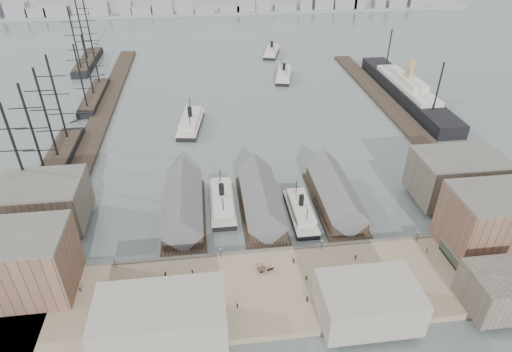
{
  "coord_description": "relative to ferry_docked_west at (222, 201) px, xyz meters",
  "views": [
    {
      "loc": [
        -16.43,
        -99.72,
        89.89
      ],
      "look_at": [
        0.0,
        30.0,
        6.0
      ],
      "focal_mm": 30.0,
      "sensor_mm": 36.0,
      "label": 1
    }
  ],
  "objects": [
    {
      "name": "pedestrian_5",
      "position": [
        20.81,
        -39.74,
        0.61
      ],
      "size": [
        0.79,
        0.68,
        1.83
      ],
      "primitive_type": "imported",
      "rotation": [
        0.0,
        0.0,
        2.81
      ],
      "color": "black",
      "rests_on": "quay"
    },
    {
      "name": "lamp_post_far_e",
      "position": [
        58.0,
        -28.22,
        2.41
      ],
      "size": [
        0.44,
        0.44,
        3.92
      ],
      "color": "black",
      "rests_on": "quay"
    },
    {
      "name": "pedestrian_11",
      "position": [
        19.45,
        -46.85,
        0.59
      ],
      "size": [
        0.98,
        0.74,
        1.79
      ],
      "primitive_type": "imported",
      "rotation": [
        0.0,
        0.0,
        3.36
      ],
      "color": "black",
      "rests_on": "quay"
    },
    {
      "name": "warehouse_west_front",
      "position": [
        -57.0,
        -33.22,
        8.69
      ],
      "size": [
        32.0,
        18.0,
        18.0
      ],
      "primitive_type": "cube",
      "color": "brown",
      "rests_on": "west_land"
    },
    {
      "name": "warehouse_east_front",
      "position": [
        79.0,
        -33.22,
        9.19
      ],
      "size": [
        30.0,
        18.0,
        19.0
      ],
      "primitive_type": "cube",
      "color": "brown",
      "rests_on": "east_land"
    },
    {
      "name": "ferry_open_near",
      "position": [
        -10.97,
        64.62,
        0.26
      ],
      "size": [
        13.75,
        31.67,
        10.94
      ],
      "rotation": [
        0.0,
        0.0,
        -0.15
      ],
      "color": "black",
      "rests_on": "ground"
    },
    {
      "name": "pedestrian_0",
      "position": [
        -40.12,
        -36.08,
        0.5
      ],
      "size": [
        0.62,
        0.47,
        1.62
      ],
      "primitive_type": "imported",
      "rotation": [
        0.0,
        0.0,
        3.22
      ],
      "color": "black",
      "rests_on": "quay"
    },
    {
      "name": "pedestrian_6",
      "position": [
        36.81,
        -33.61,
        0.6
      ],
      "size": [
        0.73,
        0.91,
        1.81
      ],
      "primitive_type": "imported",
      "rotation": [
        0.0,
        0.0,
        4.76
      ],
      "color": "black",
      "rests_on": "quay"
    },
    {
      "name": "pedestrian_9",
      "position": [
        73.0,
        -39.59,
        0.58
      ],
      "size": [
        1.03,
        0.92,
        1.77
      ],
      "primitive_type": "imported",
      "rotation": [
        0.0,
        0.0,
        5.76
      ],
      "color": "black",
      "rests_on": "quay"
    },
    {
      "name": "east_wharf",
      "position": [
        91.0,
        68.78,
        -1.51
      ],
      "size": [
        10.0,
        180.0,
        1.6
      ],
      "primitive_type": "cube",
      "color": "#2D231C",
      "rests_on": "ground"
    },
    {
      "name": "lamp_post_near_w",
      "position": [
        -2.0,
        -28.22,
        2.41
      ],
      "size": [
        0.44,
        0.44,
        3.92
      ],
      "color": "black",
      "rests_on": "quay"
    },
    {
      "name": "ferry_open_far",
      "position": [
        44.78,
        172.84,
        0.0
      ],
      "size": [
        15.96,
        28.79,
        9.85
      ],
      "rotation": [
        0.0,
        0.0,
        -0.3
      ],
      "color": "black",
      "rests_on": "ground"
    },
    {
      "name": "sailing_ship_mid",
      "position": [
        -62.37,
        104.13,
        0.18
      ],
      "size": [
        8.46,
        48.9,
        34.79
      ],
      "color": "black",
      "rests_on": "ground"
    },
    {
      "name": "sailing_ship_far",
      "position": [
        -77.81,
        165.86,
        0.6
      ],
      "size": [
        9.79,
        54.37,
        40.23
      ],
      "color": "black",
      "rests_on": "ground"
    },
    {
      "name": "warehouse_west_back",
      "position": [
        -57.0,
        -3.22,
        6.69
      ],
      "size": [
        26.0,
        20.0,
        14.0
      ],
      "primitive_type": "cube",
      "color": "#60564C",
      "rests_on": "west_land"
    },
    {
      "name": "warehouse_east_back",
      "position": [
        81.0,
        -6.22,
        7.19
      ],
      "size": [
        28.0,
        20.0,
        15.0
      ],
      "primitive_type": "cube",
      "color": "#60564C",
      "rests_on": "east_land"
    },
    {
      "name": "pedestrian_4",
      "position": [
        18.76,
        -32.53,
        0.54
      ],
      "size": [
        0.89,
        0.99,
        1.69
      ],
      "primitive_type": "imported",
      "rotation": [
        0.0,
        0.0,
        2.11
      ],
      "color": "black",
      "rests_on": "quay"
    },
    {
      "name": "pedestrian_8",
      "position": [
        58.91,
        -33.28,
        0.5
      ],
      "size": [
        0.77,
        1.02,
        1.61
      ],
      "primitive_type": "imported",
      "rotation": [
        0.0,
        0.0,
        4.25
      ],
      "color": "black",
      "rests_on": "quay"
    },
    {
      "name": "ferry_docked_west",
      "position": [
        0.0,
        0.0,
        0.0
      ],
      "size": [
        8.27,
        27.56,
        9.84
      ],
      "color": "black",
      "rests_on": "ground"
    },
    {
      "name": "street_bldg_west",
      "position": [
        -17.0,
        -53.22,
        5.69
      ],
      "size": [
        30.0,
        16.0,
        12.0
      ],
      "primitive_type": "cube",
      "color": "gray",
      "rests_on": "quay"
    },
    {
      "name": "far_shore",
      "position": [
        10.93,
        312.92,
        1.6
      ],
      "size": [
        500.0,
        40.0,
        15.72
      ],
      "color": "gray",
      "rests_on": "ground"
    },
    {
      "name": "horse_cart_left",
      "position": [
        -29.63,
        -37.3,
        0.46
      ],
      "size": [
        4.73,
        2.94,
        1.45
      ],
      "rotation": [
        0.0,
        0.0,
        1.19
      ],
      "color": "black",
      "rests_on": "quay"
    },
    {
      "name": "ferry_shed_center",
      "position": [
        13.0,
        -4.34,
        2.33
      ],
      "size": [
        14.0,
        42.0,
        12.6
      ],
      "color": "#2D231C",
      "rests_on": "ground"
    },
    {
      "name": "lamp_post_near_e",
      "position": [
        28.0,
        -28.22,
        2.41
      ],
      "size": [
        0.44,
        0.44,
        3.92
      ],
      "color": "black",
      "rests_on": "quay"
    },
    {
      "name": "ferry_shed_west",
      "position": [
        -13.0,
        -4.34,
        2.33
      ],
      "size": [
        14.0,
        42.0,
        12.6
      ],
      "color": "#2D231C",
      "rests_on": "ground"
    },
    {
      "name": "ferry_docked_east",
      "position": [
        26.0,
        -8.8,
        -0.18
      ],
      "size": [
        7.62,
        25.4,
        9.07
      ],
      "color": "black",
      "rests_on": "ground"
    },
    {
      "name": "tram",
      "position": [
        64.75,
        -36.93,
        1.66
      ],
      "size": [
        3.09,
        10.87,
        3.84
      ],
      "rotation": [
        0.0,
        0.0,
        0.03
      ],
      "color": "black",
      "rests_on": "quay"
    },
    {
      "name": "street_bldg_east",
      "position": [
        68.0,
        -54.22,
        5.19
      ],
      "size": [
        18.0,
        14.0,
        11.0
      ],
      "primitive_type": "cube",
      "color": "#60564C",
      "rests_on": "quay"
    },
    {
      "name": "lamp_post_far_w",
      "position": [
        -32.0,
        -28.22,
        2.41
      ],
      "size": [
        0.44,
        0.44,
        3.92
      ],
      "color": "black",
      "rests_on": "quay"
    },
    {
      "name": "street_bldg_center",
      "position": [
        33.0,
        -53.22,
        4.69
      ],
      "size": [
        24.0,
        16.0,
        10.0
      ],
      "primitive_type": "cube",
      "color": "gray",
      "rests_on": "quay"
    },
    {
      "name": "ferry_shed_east",
      "position": [
        39.0,
        -4.34,
        2.33
      ],
      "size": [
        14.0,
        42.0,
        12.6
      ],
      "color": "#2D231C",
      "rests_on": "ground"
    },
    {
      "name": "horse_cart_right",
      "position": [
        25.9,
        -41.91,
        0.54
      ],
      "size": [
        4.69,
        1.78,
        1.71
      ],
      "rotation": [
        0.0,
        0.0,
        1.53
      ],
      "color": "black",
      "rests_on": "quay"
    },
    {
      "name": "ferry_open_mid",
      "position": [
        44.51,
        124.53,
        0.03
      ],
      "size": [
        14.98,
        29.16,
        9.99
      ],
      "rotation": [
        0.0,
        0.0,
        -0.25
      ],
      "color": "black",
      "rests_on": "ground"
    },
    {
      "name": "pedestrian_7",
      "position": [
        35.42,
        -49.19,
        0.58
      ],
      "size": [
        0.92,
        1.27,
        1.77
      ],
      "primitive_type": "imported",
      "rotation": [
        0.0,
        0.0,
        4.96
      ],
      "color": "black",
      "rests_on": "quay"
    },
    {
      "name": "ground",
      "position": [
        13.0,
        -21.22,
        -2.31
      ],
      "size": [
        900.0,
        900.0,
        0.0
      ],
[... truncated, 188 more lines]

